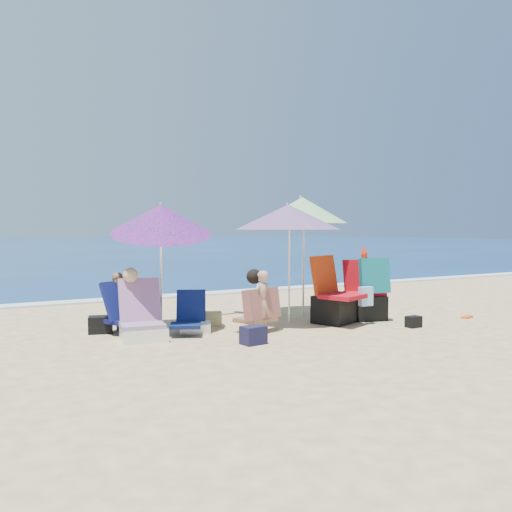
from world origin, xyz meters
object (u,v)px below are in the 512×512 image
furled_umbrella (364,280)px  person_center (260,302)px  chair_rainbow (142,324)px  umbrella_blue (161,219)px  umbrella_striped (302,210)px  camp_chair_left (334,303)px  camp_chair_right (367,297)px  person_left (121,302)px  chair_navy (193,321)px  umbrella_turquoise (288,217)px

furled_umbrella → person_center: 1.97m
person_center → chair_rainbow: bearing=167.2°
umbrella_blue → person_center: size_ratio=2.19×
umbrella_striped → person_center: size_ratio=2.27×
chair_rainbow → person_center: person_center is taller
umbrella_blue → camp_chair_left: 3.04m
camp_chair_left → camp_chair_right: size_ratio=1.04×
person_center → person_left: person_left is taller
chair_navy → camp_chair_left: camp_chair_left is taller
chair_rainbow → person_center: 1.71m
person_center → umbrella_turquoise: bearing=31.9°
chair_rainbow → camp_chair_right: size_ratio=0.79×
umbrella_turquoise → person_left: bearing=168.1°
chair_navy → umbrella_blue: bearing=142.5°
umbrella_blue → person_left: bearing=154.8°
umbrella_striped → furled_umbrella: umbrella_striped is taller
umbrella_striped → camp_chair_left: 1.78m
chair_navy → person_left: size_ratio=0.83×
umbrella_turquoise → umbrella_striped: bearing=40.6°
umbrella_turquoise → chair_navy: umbrella_turquoise is taller
camp_chair_left → person_center: 1.44m
umbrella_turquoise → person_center: bearing=-148.1°
umbrella_striped → person_left: (-3.20, -0.00, -1.40)m
chair_navy → person_center: 1.03m
umbrella_blue → furled_umbrella: (3.18, -0.78, -0.98)m
chair_rainbow → chair_navy: bearing=9.4°
umbrella_blue → chair_navy: bearing=-37.5°
chair_rainbow → person_left: 0.71m
umbrella_blue → chair_rainbow: umbrella_blue is taller
chair_rainbow → camp_chair_left: bearing=-4.9°
umbrella_striped → person_center: bearing=-144.0°
chair_rainbow → camp_chair_left: camp_chair_left is taller
chair_rainbow → person_left: (-0.11, 0.67, 0.23)m
umbrella_turquoise → person_center: (-0.80, -0.50, -1.26)m
umbrella_striped → camp_chair_right: 1.86m
umbrella_blue → umbrella_striped: bearing=5.5°
camp_chair_left → person_left: bearing=163.7°
umbrella_striped → person_center: (-1.43, -1.04, -1.39)m
chair_navy → chair_rainbow: (-0.79, -0.13, 0.05)m
camp_chair_right → person_left: 3.98m
umbrella_turquoise → chair_rainbow: umbrella_turquoise is taller
umbrella_striped → person_center: umbrella_striped is taller
umbrella_turquoise → chair_rainbow: size_ratio=2.36×
person_left → umbrella_striped: bearing=0.0°
chair_navy → chair_rainbow: chair_rainbow is taller
camp_chair_left → person_left: 3.32m
chair_navy → person_left: person_left is taller
camp_chair_left → chair_navy: bearing=170.1°
furled_umbrella → camp_chair_right: (0.15, 0.10, -0.30)m
umbrella_blue → camp_chair_left: bearing=-14.4°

